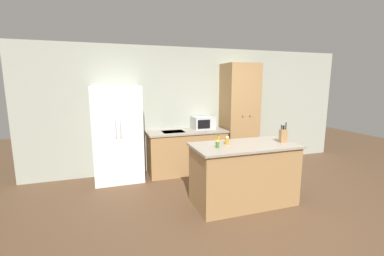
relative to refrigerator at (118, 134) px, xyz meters
name	(u,v)px	position (x,y,z in m)	size (l,w,h in m)	color
ground_plane	(254,213)	(1.77, -1.98, -0.91)	(14.00, 14.00, 0.00)	brown
wall_back	(199,109)	(1.77, 0.35, 0.39)	(7.20, 0.06, 2.60)	#9EA393
refrigerator	(118,134)	(0.00, 0.00, 0.00)	(0.89, 0.66, 1.81)	white
back_counter	(187,151)	(1.37, 0.01, -0.46)	(1.64, 0.65, 0.89)	#9E7547
pantry_cabinet	(239,117)	(2.58, 0.02, 0.23)	(0.71, 0.63, 2.27)	#9E7547
kitchen_island	(244,174)	(1.79, -1.61, -0.43)	(1.60, 0.81, 0.94)	#9E7547
microwave	(203,123)	(1.78, 0.12, 0.11)	(0.45, 0.37, 0.26)	#B2B5B7
knife_block	(283,136)	(2.42, -1.69, 0.15)	(0.11, 0.07, 0.32)	#9E7547
spice_bottle_tall_dark	(227,141)	(1.54, -1.53, 0.09)	(0.06, 0.06, 0.12)	orange
spice_bottle_short_red	(217,144)	(1.31, -1.67, 0.08)	(0.05, 0.05, 0.11)	#337033
spice_bottle_amber_oil	(218,140)	(1.38, -1.55, 0.12)	(0.04, 0.04, 0.18)	orange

